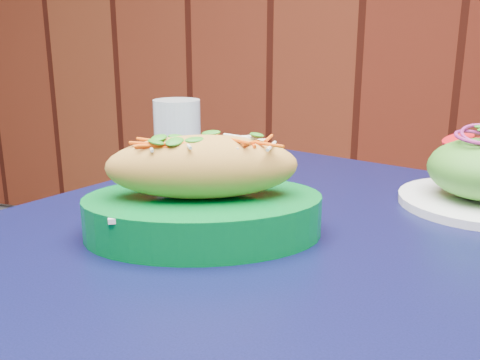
% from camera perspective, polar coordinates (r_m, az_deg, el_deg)
% --- Properties ---
extents(cafe_table, '(1.01, 1.01, 0.75)m').
position_cam_1_polar(cafe_table, '(0.70, 7.80, -12.53)').
color(cafe_table, black).
rests_on(cafe_table, ground).
extents(banh_mi_basket, '(0.34, 0.29, 0.13)m').
position_cam_1_polar(banh_mi_basket, '(0.64, -3.98, -1.72)').
color(banh_mi_basket, '#006E26').
rests_on(banh_mi_basket, cafe_table).
extents(water_glass, '(0.08, 0.08, 0.13)m').
position_cam_1_polar(water_glass, '(0.93, -6.68, 4.53)').
color(water_glass, silver).
rests_on(water_glass, cafe_table).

